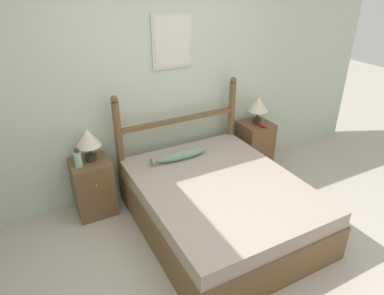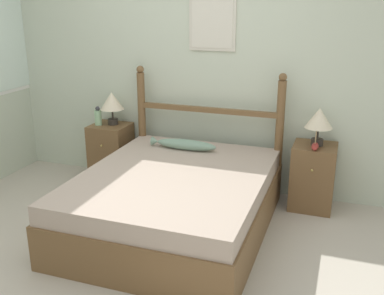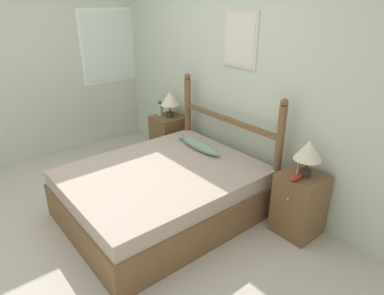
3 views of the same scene
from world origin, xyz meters
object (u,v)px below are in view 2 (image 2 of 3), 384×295
(bottle, at_px, (98,117))
(model_boat, at_px, (315,146))
(table_lamp_left, at_px, (112,102))
(table_lamp_right, at_px, (319,119))
(nightstand_left, at_px, (111,152))
(nightstand_right, at_px, (313,177))
(bed, at_px, (175,202))
(fish_pillow, at_px, (184,144))

(bottle, bearing_deg, model_boat, -2.00)
(table_lamp_left, relative_size, table_lamp_right, 1.00)
(bottle, bearing_deg, table_lamp_left, 27.29)
(nightstand_left, distance_m, table_lamp_left, 0.57)
(table_lamp_left, height_order, bottle, table_lamp_left)
(nightstand_right, distance_m, model_boat, 0.37)
(bed, height_order, nightstand_right, nightstand_right)
(nightstand_left, height_order, bottle, bottle)
(bed, distance_m, model_boat, 1.39)
(nightstand_left, xyz_separation_m, fish_pillow, (0.96, -0.23, 0.27))
(bed, relative_size, bottle, 9.35)
(table_lamp_right, height_order, fish_pillow, table_lamp_right)
(table_lamp_left, xyz_separation_m, fish_pillow, (0.93, -0.26, -0.31))
(table_lamp_left, distance_m, bottle, 0.22)
(table_lamp_left, relative_size, fish_pillow, 0.53)
(bed, bearing_deg, model_boat, 33.70)
(fish_pillow, bearing_deg, bed, -77.38)
(bottle, xyz_separation_m, fish_pillow, (1.07, -0.18, -0.15))
(table_lamp_right, bearing_deg, nightstand_right, -149.58)
(bottle, bearing_deg, bed, -33.93)
(table_lamp_left, xyz_separation_m, table_lamp_right, (2.18, -0.02, 0.00))
(model_boat, relative_size, fish_pillow, 0.28)
(nightstand_right, xyz_separation_m, fish_pillow, (-1.24, -0.23, 0.27))
(bed, distance_m, bottle, 1.54)
(nightstand_right, height_order, table_lamp_left, table_lamp_left)
(table_lamp_right, relative_size, model_boat, 1.90)
(nightstand_left, relative_size, nightstand_right, 1.00)
(fish_pillow, bearing_deg, bottle, 170.30)
(bottle, distance_m, model_boat, 2.32)
(nightstand_right, relative_size, model_boat, 3.38)
(table_lamp_left, bearing_deg, fish_pillow, -15.33)
(fish_pillow, bearing_deg, table_lamp_right, 10.51)
(model_boat, bearing_deg, nightstand_left, 176.78)
(nightstand_right, relative_size, table_lamp_left, 1.78)
(bed, xyz_separation_m, nightstand_left, (-1.10, 0.86, 0.06))
(table_lamp_left, bearing_deg, nightstand_right, -0.77)
(nightstand_left, xyz_separation_m, model_boat, (2.20, -0.12, 0.35))
(bed, xyz_separation_m, table_lamp_right, (1.11, 0.87, 0.63))
(bed, xyz_separation_m, table_lamp_left, (-1.07, 0.89, 0.63))
(bed, height_order, bottle, bottle)
(table_lamp_right, bearing_deg, table_lamp_left, 179.39)
(nightstand_right, bearing_deg, nightstand_left, 180.00)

